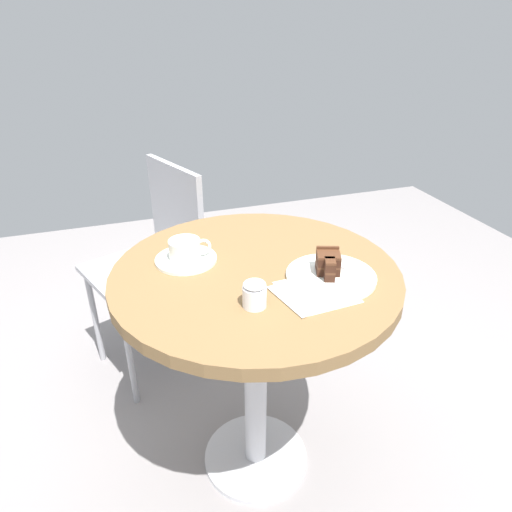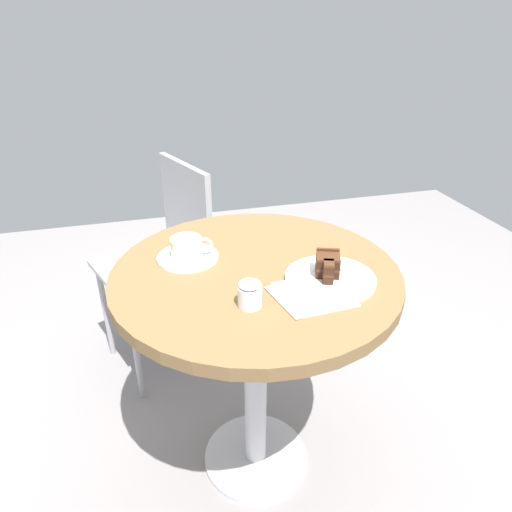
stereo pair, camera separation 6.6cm
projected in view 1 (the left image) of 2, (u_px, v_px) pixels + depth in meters
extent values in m
cube|color=gray|center=(256.00, 459.00, 1.57)|extent=(4.40, 4.40, 0.01)
cylinder|color=brown|center=(256.00, 275.00, 1.22)|extent=(0.77, 0.77, 0.03)
cylinder|color=silver|center=(256.00, 378.00, 1.40)|extent=(0.07, 0.07, 0.69)
cylinder|color=silver|center=(256.00, 456.00, 1.56)|extent=(0.35, 0.35, 0.02)
cylinder|color=silver|center=(186.00, 259.00, 1.26)|extent=(0.17, 0.17, 0.01)
cylinder|color=silver|center=(185.00, 250.00, 1.24)|extent=(0.09, 0.09, 0.06)
cylinder|color=beige|center=(184.00, 241.00, 1.23)|extent=(0.08, 0.08, 0.00)
torus|color=silver|center=(203.00, 247.00, 1.25)|extent=(0.05, 0.01, 0.05)
cube|color=silver|center=(203.00, 261.00, 1.24)|extent=(0.06, 0.06, 0.00)
ellipsoid|color=silver|center=(195.00, 269.00, 1.20)|extent=(0.02, 0.02, 0.00)
cylinder|color=silver|center=(331.00, 276.00, 1.17)|extent=(0.23, 0.23, 0.01)
cube|color=#381E14|center=(328.00, 268.00, 1.18)|extent=(0.07, 0.07, 0.02)
cube|color=#381E14|center=(329.00, 275.00, 1.15)|extent=(0.04, 0.04, 0.02)
cube|color=#4C2B19|center=(328.00, 264.00, 1.17)|extent=(0.07, 0.07, 0.01)
cube|color=#4C2B19|center=(330.00, 271.00, 1.14)|extent=(0.04, 0.04, 0.01)
cube|color=#381E14|center=(328.00, 259.00, 1.16)|extent=(0.07, 0.07, 0.02)
cube|color=#381E14|center=(330.00, 266.00, 1.13)|extent=(0.04, 0.04, 0.02)
cube|color=#4C2B19|center=(329.00, 254.00, 1.16)|extent=(0.07, 0.07, 0.01)
cube|color=#4C2B19|center=(330.00, 261.00, 1.13)|extent=(0.04, 0.04, 0.01)
cube|color=#4C2B19|center=(327.00, 257.00, 1.19)|extent=(0.06, 0.03, 0.06)
cube|color=silver|center=(341.00, 267.00, 1.20)|extent=(0.06, 0.10, 0.00)
cube|color=silver|center=(365.00, 276.00, 1.16)|extent=(0.04, 0.04, 0.00)
cube|color=silver|center=(317.00, 292.00, 1.12)|extent=(0.18, 0.18, 0.00)
cube|color=silver|center=(309.00, 293.00, 1.11)|extent=(0.18, 0.18, 0.00)
cylinder|color=#9E9EA3|center=(95.00, 317.00, 1.91)|extent=(0.02, 0.02, 0.45)
cylinder|color=#9E9EA3|center=(130.00, 357.00, 1.69)|extent=(0.02, 0.02, 0.45)
cylinder|color=#9E9EA3|center=(163.00, 291.00, 2.09)|extent=(0.02, 0.02, 0.45)
cylinder|color=#9E9EA3|center=(202.00, 323.00, 1.87)|extent=(0.02, 0.02, 0.45)
cube|color=#9E9EA3|center=(141.00, 271.00, 1.78)|extent=(0.49, 0.49, 0.02)
cube|color=#9E9EA3|center=(176.00, 212.00, 1.78)|extent=(0.15, 0.35, 0.38)
cylinder|color=white|center=(254.00, 297.00, 1.05)|extent=(0.06, 0.06, 0.05)
ellipsoid|color=white|center=(254.00, 285.00, 1.04)|extent=(0.05, 0.05, 0.02)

